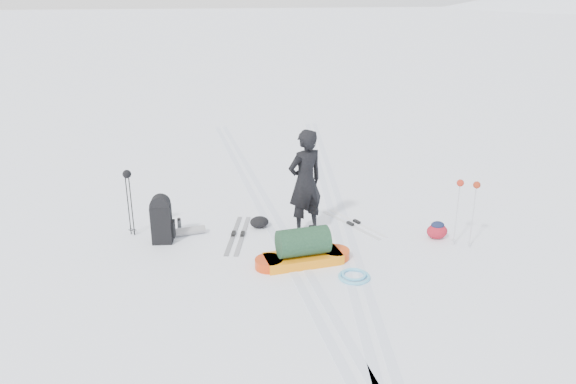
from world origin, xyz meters
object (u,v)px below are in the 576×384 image
object	(u,v)px
pulk_sled	(303,250)
expedition_rucksack	(165,220)
ski_poles_black	(128,182)
skier	(305,182)

from	to	relation	value
pulk_sled	expedition_rucksack	bearing A→B (deg)	144.34
expedition_rucksack	ski_poles_black	world-z (taller)	ski_poles_black
pulk_sled	expedition_rucksack	xyz separation A→B (m)	(-2.28, 1.25, 0.18)
pulk_sled	ski_poles_black	bearing A→B (deg)	143.38
expedition_rucksack	skier	bearing A→B (deg)	6.19
pulk_sled	expedition_rucksack	world-z (taller)	expedition_rucksack
skier	expedition_rucksack	distance (m)	2.63
pulk_sled	skier	bearing A→B (deg)	70.30
skier	pulk_sled	bearing A→B (deg)	53.18
skier	expedition_rucksack	size ratio (longest dim) A/B	2.05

